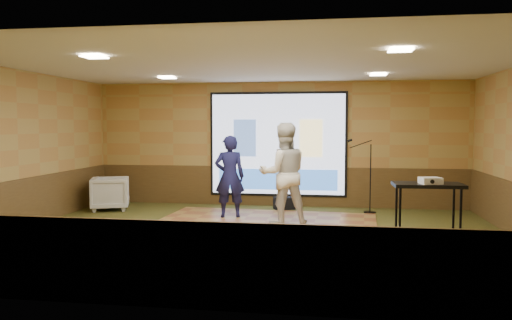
# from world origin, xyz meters

# --- Properties ---
(ground) EXTENTS (9.00, 9.00, 0.00)m
(ground) POSITION_xyz_m (0.00, 0.00, 0.00)
(ground) COLOR #283317
(ground) RESTS_ON ground
(room_shell) EXTENTS (9.04, 7.04, 3.02)m
(room_shell) POSITION_xyz_m (0.00, 0.00, 2.09)
(room_shell) COLOR #A98A46
(room_shell) RESTS_ON ground
(wainscot_back) EXTENTS (9.00, 0.04, 0.95)m
(wainscot_back) POSITION_xyz_m (0.00, 3.48, 0.47)
(wainscot_back) COLOR #4B3419
(wainscot_back) RESTS_ON ground
(wainscot_front) EXTENTS (9.00, 0.04, 0.95)m
(wainscot_front) POSITION_xyz_m (0.00, -3.48, 0.47)
(wainscot_front) COLOR #4B3419
(wainscot_front) RESTS_ON ground
(wainscot_left) EXTENTS (0.04, 7.00, 0.95)m
(wainscot_left) POSITION_xyz_m (-4.48, 0.00, 0.47)
(wainscot_left) COLOR #4B3419
(wainscot_left) RESTS_ON ground
(projector_screen) EXTENTS (3.32, 0.06, 2.52)m
(projector_screen) POSITION_xyz_m (0.00, 3.44, 1.47)
(projector_screen) COLOR black
(projector_screen) RESTS_ON room_shell
(downlight_nw) EXTENTS (0.32, 0.32, 0.02)m
(downlight_nw) POSITION_xyz_m (-2.20, 1.80, 2.97)
(downlight_nw) COLOR #FFE8BF
(downlight_nw) RESTS_ON room_shell
(downlight_ne) EXTENTS (0.32, 0.32, 0.02)m
(downlight_ne) POSITION_xyz_m (2.20, 1.80, 2.97)
(downlight_ne) COLOR #FFE8BF
(downlight_ne) RESTS_ON room_shell
(downlight_sw) EXTENTS (0.32, 0.32, 0.02)m
(downlight_sw) POSITION_xyz_m (-2.20, -1.50, 2.97)
(downlight_sw) COLOR #FFE8BF
(downlight_sw) RESTS_ON room_shell
(downlight_se) EXTENTS (0.32, 0.32, 0.02)m
(downlight_se) POSITION_xyz_m (2.20, -1.50, 2.97)
(downlight_se) COLOR #FFE8BF
(downlight_se) RESTS_ON room_shell
(dance_floor) EXTENTS (4.55, 3.58, 0.03)m
(dance_floor) POSITION_xyz_m (-0.02, 1.00, 0.02)
(dance_floor) COLOR olive
(dance_floor) RESTS_ON ground
(player_left) EXTENTS (0.70, 0.54, 1.72)m
(player_left) POSITION_xyz_m (-0.82, 1.66, 0.89)
(player_left) COLOR #141540
(player_left) RESTS_ON dance_floor
(player_right) EXTENTS (1.14, 1.00, 1.98)m
(player_right) POSITION_xyz_m (0.38, 1.04, 1.02)
(player_right) COLOR beige
(player_right) RESTS_ON dance_floor
(av_table) EXTENTS (1.03, 0.54, 1.08)m
(av_table) POSITION_xyz_m (2.75, -0.69, 0.78)
(av_table) COLOR black
(av_table) RESTS_ON ground
(projector) EXTENTS (0.34, 0.30, 0.10)m
(projector) POSITION_xyz_m (2.76, -0.78, 1.13)
(projector) COLOR silver
(projector) RESTS_ON av_table
(mic_stand) EXTENTS (0.65, 0.27, 1.66)m
(mic_stand) POSITION_xyz_m (2.10, 2.81, 0.49)
(mic_stand) COLOR black
(mic_stand) RESTS_ON ground
(banquet_chair) EXTENTS (1.08, 1.06, 0.77)m
(banquet_chair) POSITION_xyz_m (-3.77, 2.30, 0.38)
(banquet_chair) COLOR gray
(banquet_chair) RESTS_ON ground
(duffel_bag) EXTENTS (0.54, 0.46, 0.28)m
(duffel_bag) POSITION_xyz_m (0.21, 2.98, 0.14)
(duffel_bag) COLOR black
(duffel_bag) RESTS_ON ground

